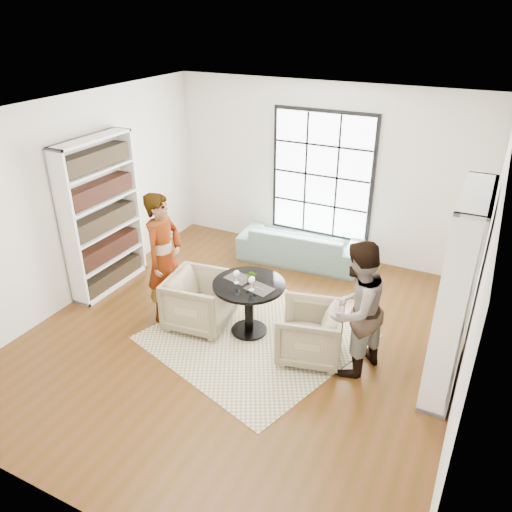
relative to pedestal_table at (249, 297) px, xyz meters
The scene contains 16 objects.
ground 0.58m from the pedestal_table, 103.49° to the right, with size 6.00×6.00×0.00m, color #562E14.
room_shell 0.81m from the pedestal_table, 94.49° to the left, with size 6.00×6.01×6.00m.
rug 0.58m from the pedestal_table, 26.61° to the right, with size 2.46×2.46×0.01m, color #C1B791.
pedestal_table is the anchor object (origin of this frame).
sofa 2.34m from the pedestal_table, 94.31° to the left, with size 2.13×0.83×0.62m, color slate.
armchair_left 0.73m from the pedestal_table, 168.43° to the right, with size 0.83×0.85×0.77m, color tan.
armchair_right 0.96m from the pedestal_table, ahead, with size 0.78×0.80×0.73m, color #C4C38C.
person_left 1.31m from the pedestal_table, behind, with size 0.69×0.45×1.88m, color gray.
person_right 1.52m from the pedestal_table, ahead, with size 0.84×0.66×1.74m, color gray.
placemat_left 0.29m from the pedestal_table, 162.29° to the left, with size 0.34×0.26×0.01m, color black.
placemat_right 0.30m from the pedestal_table, 20.13° to the right, with size 0.34×0.26×0.01m, color black.
cutlery_left 0.30m from the pedestal_table, 162.29° to the left, with size 0.14×0.22×0.01m, color silver, non-canonical shape.
cutlery_right 0.30m from the pedestal_table, 20.13° to the right, with size 0.14×0.22×0.01m, color silver, non-canonical shape.
wine_glass_left 0.39m from the pedestal_table, 157.42° to the right, with size 0.09×0.09×0.19m.
wine_glass_right 0.40m from the pedestal_table, 51.03° to the right, with size 0.09×0.09×0.20m.
flower_centerpiece 0.31m from the pedestal_table, 64.05° to the left, with size 0.17×0.15×0.19m, color gray.
Camera 1 is at (2.67, -4.96, 4.09)m, focal length 35.00 mm.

